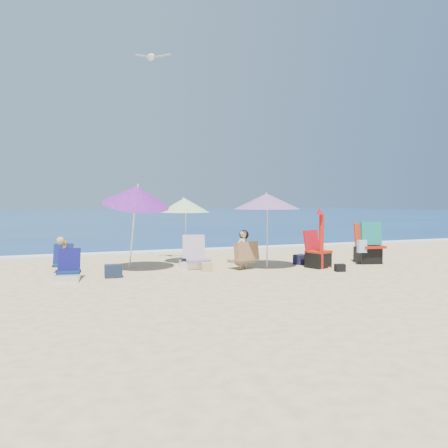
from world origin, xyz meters
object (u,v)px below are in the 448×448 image
object	(u,v)px
umbrella_striped	(184,205)
seagull	(151,57)
person_left	(65,256)
umbrella_blue	(137,195)
chair_rainbow	(193,259)
camp_chair_left	(317,256)
furled_umbrella	(321,235)
camp_chair_right	(368,248)
umbrella_turquoise	(267,201)
chair_navy	(68,272)
person_center	(244,250)

from	to	relation	value
umbrella_striped	seagull	distance (m)	3.79
person_left	umbrella_blue	bearing A→B (deg)	-16.98
chair_rainbow	camp_chair_left	xyz separation A→B (m)	(2.93, -1.03, 0.06)
chair_rainbow	camp_chair_left	distance (m)	3.11
chair_rainbow	seagull	xyz separation A→B (m)	(-0.90, 0.53, 5.00)
camp_chair_left	person_left	distance (m)	6.14
camp_chair_left	chair_rainbow	bearing A→B (deg)	160.63
person_left	umbrella_striped	bearing A→B (deg)	5.57
umbrella_striped	furled_umbrella	world-z (taller)	umbrella_striped
camp_chair_right	person_left	xyz separation A→B (m)	(-7.60, 1.47, -0.03)
umbrella_turquoise	umbrella_striped	xyz separation A→B (m)	(-1.68, 1.52, -0.10)
umbrella_turquoise	camp_chair_right	xyz separation A→B (m)	(2.89, -0.24, -1.25)
umbrella_turquoise	person_left	xyz separation A→B (m)	(-4.71, 1.23, -1.28)
furled_umbrella	chair_rainbow	size ratio (longest dim) A/B	1.70
chair_navy	camp_chair_right	bearing A→B (deg)	-1.04
chair_rainbow	camp_chair_right	xyz separation A→B (m)	(4.60, -0.87, 0.19)
furled_umbrella	person_center	bearing A→B (deg)	159.09
umbrella_turquoise	camp_chair_right	size ratio (longest dim) A/B	1.68
chair_rainbow	person_center	distance (m)	1.29
umbrella_blue	person_left	xyz separation A→B (m)	(-1.63, 0.50, -1.43)
umbrella_turquoise	person_left	distance (m)	5.03
furled_umbrella	person_left	distance (m)	6.16
furled_umbrella	person_center	xyz separation A→B (m)	(-1.75, 0.67, -0.37)
umbrella_striped	camp_chair_right	world-z (taller)	umbrella_striped
camp_chair_left	seagull	size ratio (longest dim) A/B	1.11
chair_navy	seagull	size ratio (longest dim) A/B	0.86
person_center	chair_rainbow	bearing A→B (deg)	150.23
camp_chair_left	person_left	xyz separation A→B (m)	(-5.92, 1.62, 0.09)
furled_umbrella	seagull	distance (m)	6.05
furled_umbrella	person_left	size ratio (longest dim) A/B	1.84
umbrella_blue	chair_rainbow	world-z (taller)	umbrella_blue
camp_chair_right	chair_navy	bearing A→B (deg)	178.96
umbrella_turquoise	chair_navy	size ratio (longest dim) A/B	2.61
umbrella_blue	furled_umbrella	bearing A→B (deg)	-18.31
camp_chair_right	umbrella_striped	bearing A→B (deg)	158.92
chair_navy	umbrella_turquoise	bearing A→B (deg)	1.25
umbrella_turquoise	chair_navy	bearing A→B (deg)	-178.75
umbrella_blue	seagull	world-z (taller)	seagull
camp_chair_left	camp_chair_right	size ratio (longest dim) A/B	0.83
umbrella_blue	camp_chair_left	xyz separation A→B (m)	(4.29, -1.13, -1.52)
person_center	umbrella_striped	bearing A→B (deg)	125.12
umbrella_blue	seagull	distance (m)	3.47
chair_navy	seagull	distance (m)	5.59
umbrella_blue	person_left	distance (m)	2.22
person_left	camp_chair_right	bearing A→B (deg)	-10.93
umbrella_striped	person_center	distance (m)	2.15
camp_chair_left	seagull	xyz separation A→B (m)	(-3.83, 1.56, 4.93)
umbrella_turquoise	furled_umbrella	world-z (taller)	umbrella_turquoise
chair_navy	camp_chair_left	size ratio (longest dim) A/B	0.77
person_left	seagull	distance (m)	5.28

